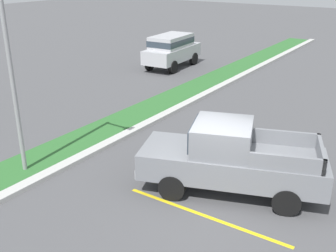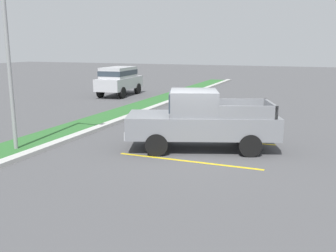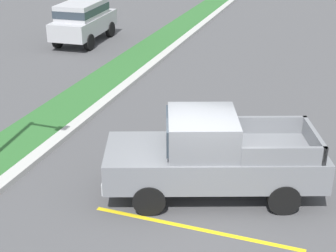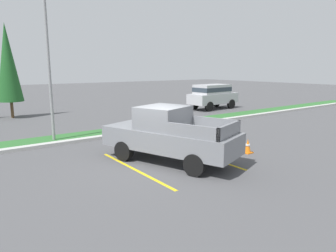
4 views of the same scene
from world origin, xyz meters
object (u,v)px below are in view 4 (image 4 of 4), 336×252
traffic_cone (248,146)px  pickup_truck_main (169,135)px  street_light (49,58)px  suv_distant (213,95)px  cypress_tree_center (8,63)px

traffic_cone → pickup_truck_main: bearing=163.2°
pickup_truck_main → traffic_cone: size_ratio=9.25×
pickup_truck_main → street_light: bearing=113.3°
pickup_truck_main → suv_distant: 15.57m
pickup_truck_main → suv_distant: bearing=39.4°
pickup_truck_main → traffic_cone: bearing=-16.8°
street_light → traffic_cone: 9.74m
suv_distant → cypress_tree_center: cypress_tree_center is taller
pickup_truck_main → cypress_tree_center: cypress_tree_center is taller
street_light → cypress_tree_center: size_ratio=1.03×
pickup_truck_main → cypress_tree_center: (-2.77, 14.91, 2.81)m
street_light → cypress_tree_center: (-0.25, 9.07, -0.08)m
suv_distant → street_light: size_ratio=0.70×
street_light → cypress_tree_center: 9.07m
suv_distant → traffic_cone: bearing=-128.5°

